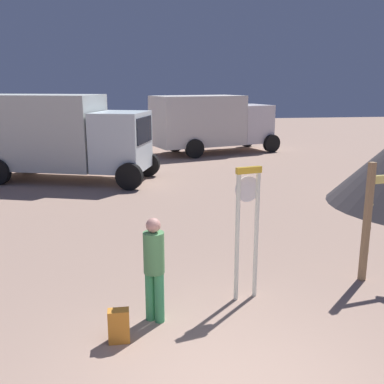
% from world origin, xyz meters
% --- Properties ---
extents(standing_clock, '(0.43, 0.19, 2.18)m').
position_xyz_m(standing_clock, '(0.83, 2.37, 1.33)').
color(standing_clock, white).
rests_on(standing_clock, ground_plane).
extents(person_near_clock, '(0.30, 0.30, 1.58)m').
position_xyz_m(person_near_clock, '(-0.68, 1.86, 0.88)').
color(person_near_clock, '#3D9B5F').
rests_on(person_near_clock, ground_plane).
extents(backpack, '(0.29, 0.21, 0.47)m').
position_xyz_m(backpack, '(-1.21, 1.37, 0.23)').
color(backpack, orange).
rests_on(backpack, ground_plane).
extents(box_truck_near, '(7.04, 4.37, 3.04)m').
position_xyz_m(box_truck_near, '(-3.52, 12.45, 1.66)').
color(box_truck_near, silver).
rests_on(box_truck_near, ground_plane).
extents(box_truck_far, '(6.69, 4.15, 2.85)m').
position_xyz_m(box_truck_far, '(3.28, 17.96, 1.57)').
color(box_truck_far, silver).
rests_on(box_truck_far, ground_plane).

